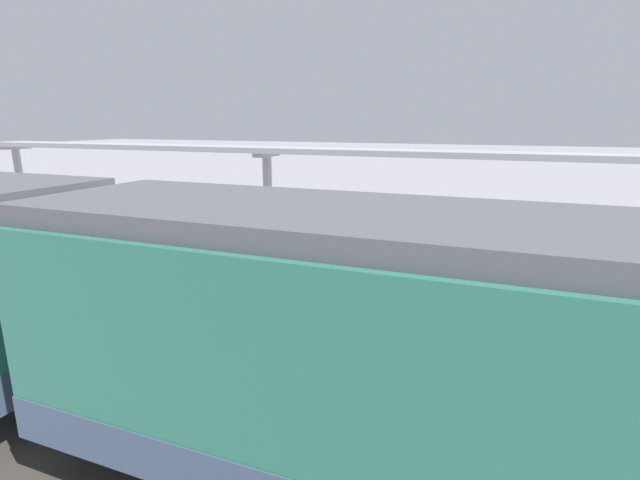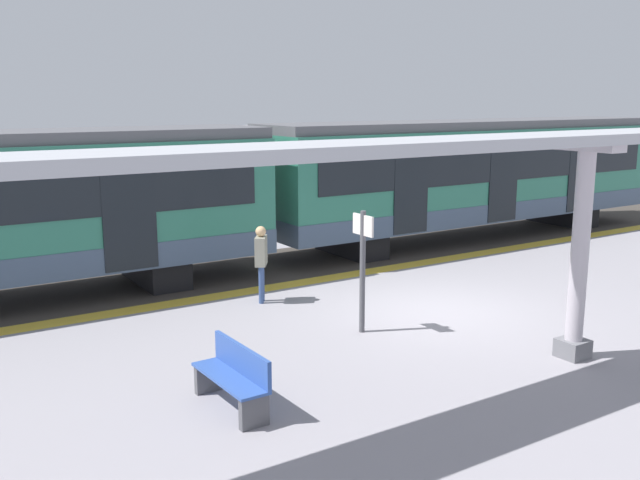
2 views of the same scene
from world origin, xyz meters
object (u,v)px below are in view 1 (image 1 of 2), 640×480
canopy_pillar_third (22,190)px  passenger_waiting_near_edge (263,306)px  bench_near_end (439,282)px  platform_info_sign (292,251)px  bench_mid_platform (109,241)px  canopy_pillar_second (268,208)px

canopy_pillar_third → passenger_waiting_near_edge: (-5.48, -13.62, -0.76)m
bench_near_end → platform_info_sign: (-1.61, 3.30, 0.89)m
bench_near_end → bench_mid_platform: size_ratio=0.99×
canopy_pillar_second → canopy_pillar_third: 10.85m
canopy_pillar_third → platform_info_sign: canopy_pillar_third is taller
passenger_waiting_near_edge → canopy_pillar_third: bearing=68.1°
canopy_pillar_second → bench_mid_platform: bearing=101.1°
canopy_pillar_second → bench_mid_platform: 5.75m
platform_info_sign → passenger_waiting_near_edge: (-2.62, -0.63, -0.33)m
bench_mid_platform → passenger_waiting_near_edge: size_ratio=0.96×
canopy_pillar_third → passenger_waiting_near_edge: 14.70m
canopy_pillar_third → platform_info_sign: bearing=-102.4°
canopy_pillar_second → platform_info_sign: 3.59m
bench_mid_platform → platform_info_sign: bearing=-103.2°
canopy_pillar_second → canopy_pillar_third: size_ratio=1.00×
platform_info_sign → canopy_pillar_second: bearing=36.7°
bench_mid_platform → passenger_waiting_near_edge: passenger_waiting_near_edge is taller
bench_near_end → bench_mid_platform: (0.18, 10.93, 0.00)m
bench_near_end → platform_info_sign: bearing=116.0°
canopy_pillar_third → bench_near_end: bearing=-94.4°
canopy_pillar_second → bench_mid_platform: canopy_pillar_second is taller
bench_near_end → platform_info_sign: platform_info_sign is taller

